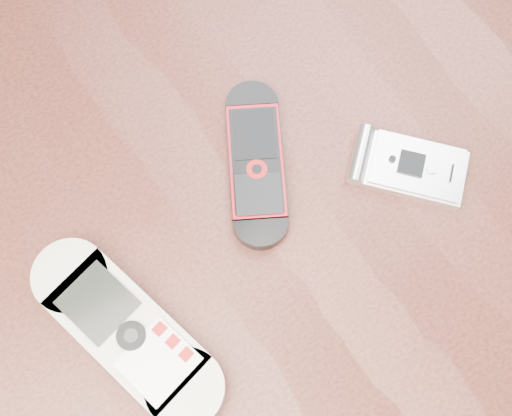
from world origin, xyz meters
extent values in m
plane|color=#472B19|center=(0.00, 0.00, 0.00)|extent=(4.00, 4.00, 0.00)
cube|color=black|center=(0.00, 0.00, 0.73)|extent=(1.20, 0.80, 0.03)
cube|color=beige|center=(-0.13, -0.03, 0.76)|extent=(0.10, 0.19, 0.02)
cube|color=black|center=(0.03, 0.03, 0.76)|extent=(0.11, 0.15, 0.01)
cube|color=silver|center=(0.13, -0.04, 0.76)|extent=(0.10, 0.11, 0.01)
camera|label=1|loc=(-0.10, -0.15, 1.30)|focal=50.00mm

